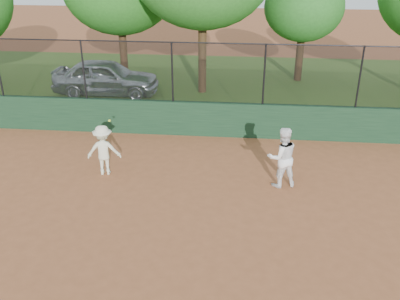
# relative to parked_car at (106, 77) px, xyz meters

# --- Properties ---
(ground) EXTENTS (80.00, 80.00, 0.00)m
(ground) POSITION_rel_parked_car_xyz_m (4.10, -10.18, -0.77)
(ground) COLOR #995531
(ground) RESTS_ON ground
(back_wall) EXTENTS (26.00, 0.20, 1.20)m
(back_wall) POSITION_rel_parked_car_xyz_m (4.10, -4.18, -0.17)
(back_wall) COLOR #1C3D23
(back_wall) RESTS_ON ground
(grass_strip) EXTENTS (36.00, 12.00, 0.01)m
(grass_strip) POSITION_rel_parked_car_xyz_m (4.10, 1.82, -0.77)
(grass_strip) COLOR #33531A
(grass_strip) RESTS_ON ground
(parked_car) EXTENTS (4.56, 1.89, 1.54)m
(parked_car) POSITION_rel_parked_car_xyz_m (0.00, 0.00, 0.00)
(parked_car) COLOR #A8AEB2
(parked_car) RESTS_ON ground
(player_second) EXTENTS (0.97, 0.84, 1.70)m
(player_second) POSITION_rel_parked_car_xyz_m (7.06, -7.46, 0.08)
(player_second) COLOR white
(player_second) RESTS_ON ground
(player_main) EXTENTS (1.02, 0.75, 1.82)m
(player_main) POSITION_rel_parked_car_xyz_m (2.09, -7.27, -0.03)
(player_main) COLOR beige
(player_main) RESTS_ON ground
(fence_assembly) EXTENTS (26.00, 0.06, 2.00)m
(fence_assembly) POSITION_rel_parked_car_xyz_m (4.07, -4.18, 1.46)
(fence_assembly) COLOR black
(fence_assembly) RESTS_ON back_wall
(tree_3) EXTENTS (3.62, 3.29, 4.99)m
(tree_3) POSITION_rel_parked_car_xyz_m (8.55, 3.12, 2.63)
(tree_3) COLOR #3C2614
(tree_3) RESTS_ON ground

